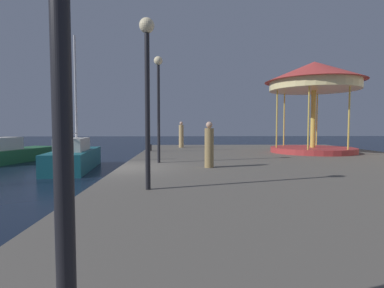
# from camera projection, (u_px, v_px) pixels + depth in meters

# --- Properties ---
(ground_plane) EXTENTS (120.00, 120.00, 0.00)m
(ground_plane) POSITION_uv_depth(u_px,v_px,m) (119.00, 188.00, 11.35)
(ground_plane) COLOR black
(quay_dock) EXTENTS (14.43, 27.05, 0.80)m
(quay_dock) POSITION_uv_depth(u_px,v_px,m) (308.00, 176.00, 11.62)
(quay_dock) COLOR #5B564F
(quay_dock) RESTS_ON ground
(motorboat_green) EXTENTS (3.21, 6.28, 1.64)m
(motorboat_green) POSITION_uv_depth(u_px,v_px,m) (12.00, 153.00, 19.72)
(motorboat_green) COLOR #236638
(motorboat_green) RESTS_ON ground
(sailboat_teal) EXTENTS (2.48, 5.99, 7.29)m
(sailboat_teal) POSITION_uv_depth(u_px,v_px,m) (74.00, 157.00, 16.21)
(sailboat_teal) COLOR #19606B
(sailboat_teal) RESTS_ON ground
(carousel) EXTENTS (5.57, 5.57, 5.24)m
(carousel) POSITION_uv_depth(u_px,v_px,m) (314.00, 85.00, 17.43)
(carousel) COLOR #B23333
(carousel) RESTS_ON quay_dock
(lamp_post_mid_promenade) EXTENTS (0.36, 0.36, 4.07)m
(lamp_post_mid_promenade) POSITION_uv_depth(u_px,v_px,m) (147.00, 72.00, 7.16)
(lamp_post_mid_promenade) COLOR black
(lamp_post_mid_promenade) RESTS_ON quay_dock
(lamp_post_far_end) EXTENTS (0.36, 0.36, 4.41)m
(lamp_post_far_end) POSITION_uv_depth(u_px,v_px,m) (158.00, 91.00, 12.54)
(lamp_post_far_end) COLOR black
(lamp_post_far_end) RESTS_ON quay_dock
(bollard_center) EXTENTS (0.24, 0.24, 0.40)m
(bollard_center) POSITION_uv_depth(u_px,v_px,m) (150.00, 148.00, 18.91)
(bollard_center) COLOR #2D2D33
(bollard_center) RESTS_ON quay_dock
(person_mid_promenade) EXTENTS (0.34, 0.34, 1.87)m
(person_mid_promenade) POSITION_uv_depth(u_px,v_px,m) (181.00, 135.00, 21.80)
(person_mid_promenade) COLOR tan
(person_mid_promenade) RESTS_ON quay_dock
(person_by_the_water) EXTENTS (0.34, 0.34, 1.70)m
(person_by_the_water) POSITION_uv_depth(u_px,v_px,m) (209.00, 146.00, 11.19)
(person_by_the_water) COLOR #937A4C
(person_by_the_water) RESTS_ON quay_dock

